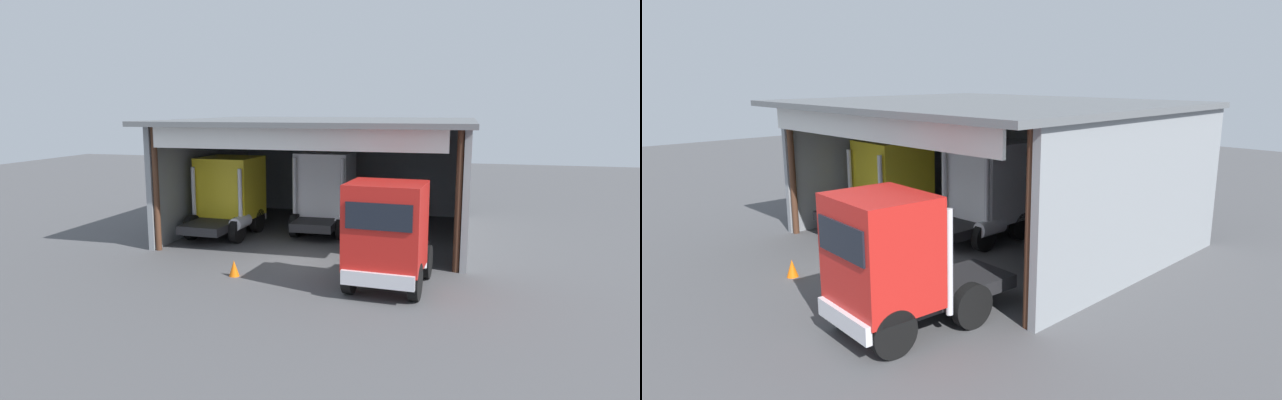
% 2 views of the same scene
% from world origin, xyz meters
% --- Properties ---
extents(ground_plane, '(80.00, 80.00, 0.00)m').
position_xyz_m(ground_plane, '(0.00, 0.00, 0.00)').
color(ground_plane, '#4C4C4F').
rests_on(ground_plane, ground).
extents(workshop_shed, '(12.89, 11.48, 5.24)m').
position_xyz_m(workshop_shed, '(0.00, 5.90, 3.64)').
color(workshop_shed, gray).
rests_on(workshop_shed, ground).
extents(truck_yellow_center_bay, '(2.71, 4.65, 3.53)m').
position_xyz_m(truck_yellow_center_bay, '(-4.29, 3.57, 1.88)').
color(truck_yellow_center_bay, yellow).
rests_on(truck_yellow_center_bay, ground).
extents(truck_white_left_bay, '(2.64, 4.42, 3.72)m').
position_xyz_m(truck_white_left_bay, '(-0.17, 5.18, 1.99)').
color(truck_white_left_bay, white).
rests_on(truck_white_left_bay, ground).
extents(truck_red_center_left_bay, '(2.60, 4.93, 3.49)m').
position_xyz_m(truck_red_center_left_bay, '(3.77, -2.34, 1.80)').
color(truck_red_center_left_bay, red).
rests_on(truck_red_center_left_bay, ground).
extents(oil_drum, '(0.58, 0.58, 0.89)m').
position_xyz_m(oil_drum, '(3.83, 9.56, 0.45)').
color(oil_drum, '#B21E19').
rests_on(oil_drum, ground).
extents(tool_cart, '(0.90, 0.60, 1.00)m').
position_xyz_m(tool_cart, '(1.86, 9.06, 0.50)').
color(tool_cart, red).
rests_on(tool_cart, ground).
extents(traffic_cone, '(0.36, 0.36, 0.56)m').
position_xyz_m(traffic_cone, '(-1.49, -2.33, 0.28)').
color(traffic_cone, orange).
rests_on(traffic_cone, ground).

